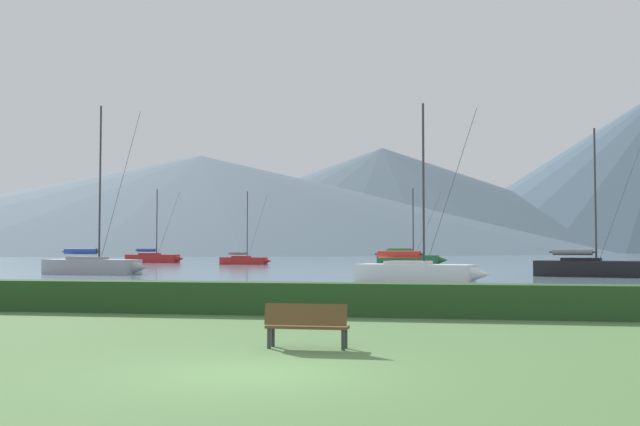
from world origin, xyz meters
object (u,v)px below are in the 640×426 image
(sailboat_slip_2, at_px, (153,258))
(sailboat_slip_11, at_px, (409,259))
(sailboat_slip_1, at_px, (416,271))
(sailboat_slip_10, at_px, (244,260))
(sailboat_slip_8, at_px, (93,265))
(park_bench_near_path, at_px, (307,323))
(sailboat_slip_4, at_px, (589,267))

(sailboat_slip_2, xyz_separation_m, sailboat_slip_11, (35.58, -5.81, 0.01))
(sailboat_slip_1, bearing_deg, sailboat_slip_10, 132.39)
(sailboat_slip_8, xyz_separation_m, park_bench_near_path, (25.11, -39.58, -0.21))
(sailboat_slip_2, relative_size, sailboat_slip_11, 1.09)
(sailboat_slip_2, height_order, sailboat_slip_8, sailboat_slip_8)
(sailboat_slip_2, distance_m, sailboat_slip_4, 65.35)
(sailboat_slip_2, relative_size, park_bench_near_path, 5.84)
(sailboat_slip_8, bearing_deg, sailboat_slip_11, 65.58)
(sailboat_slip_10, bearing_deg, park_bench_near_path, -66.68)
(sailboat_slip_4, distance_m, sailboat_slip_10, 48.36)
(sailboat_slip_8, relative_size, sailboat_slip_11, 1.42)
(sailboat_slip_4, bearing_deg, park_bench_near_path, -91.49)
(sailboat_slip_2, height_order, sailboat_slip_10, sailboat_slip_2)
(sailboat_slip_4, bearing_deg, sailboat_slip_8, -161.40)
(sailboat_slip_11, bearing_deg, sailboat_slip_4, -63.03)
(sailboat_slip_1, bearing_deg, sailboat_slip_8, 174.62)
(sailboat_slip_8, bearing_deg, sailboat_slip_2, 113.28)
(sailboat_slip_10, height_order, sailboat_slip_11, sailboat_slip_11)
(sailboat_slip_2, xyz_separation_m, sailboat_slip_4, (50.85, -41.04, 0.02))
(sailboat_slip_4, bearing_deg, sailboat_slip_10, 152.18)
(sailboat_slip_2, bearing_deg, sailboat_slip_8, -68.95)
(sailboat_slip_11, relative_size, park_bench_near_path, 5.37)
(sailboat_slip_8, distance_m, sailboat_slip_10, 35.29)
(sailboat_slip_4, relative_size, sailboat_slip_8, 0.81)
(sailboat_slip_8, xyz_separation_m, sailboat_slip_11, (22.26, 37.58, -0.04))
(sailboat_slip_1, height_order, sailboat_slip_2, sailboat_slip_1)
(sailboat_slip_4, xyz_separation_m, park_bench_near_path, (-12.43, -41.93, -0.17))
(sailboat_slip_2, distance_m, sailboat_slip_10, 17.42)
(sailboat_slip_8, xyz_separation_m, sailboat_slip_10, (2.07, 35.23, -0.19))
(sailboat_slip_10, bearing_deg, sailboat_slip_11, 12.83)
(sailboat_slip_1, xyz_separation_m, park_bench_near_path, (-0.60, -30.33, -0.14))
(sailboat_slip_2, bearing_deg, sailboat_slip_1, -49.46)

